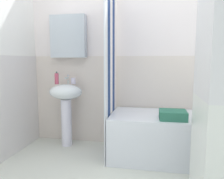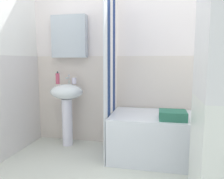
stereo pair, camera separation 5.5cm
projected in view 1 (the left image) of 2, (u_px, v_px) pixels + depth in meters
wall_back_tiled at (140, 61)px, 2.93m from camera, size 3.60×0.18×2.40m
sink at (66, 101)px, 2.95m from camera, size 0.44×0.34×0.83m
faucet at (68, 79)px, 2.99m from camera, size 0.03×0.12×0.12m
soap_dispenser at (57, 79)px, 2.95m from camera, size 0.05×0.05×0.17m
toothbrush_cup at (73, 81)px, 2.97m from camera, size 0.06×0.06×0.08m
bathtub at (175, 137)px, 2.58m from camera, size 1.49×0.71×0.52m
shower_curtain at (111, 73)px, 2.62m from camera, size 0.01×0.71×2.00m
body_wash_bottle at (220, 105)px, 2.69m from camera, size 0.06×0.06×0.20m
towel_folded at (173, 115)px, 2.37m from camera, size 0.29×0.25×0.09m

